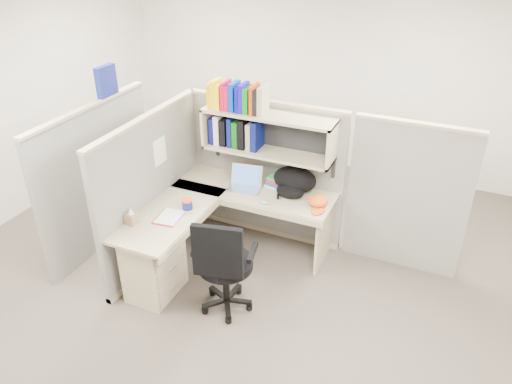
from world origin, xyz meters
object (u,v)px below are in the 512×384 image
at_px(snack_canister, 187,204).
at_px(task_chair, 225,279).
at_px(desk, 182,245).
at_px(backpack, 293,182).
at_px(laptop, 244,179).

relative_size(snack_canister, task_chair, 0.10).
relative_size(desk, snack_canister, 15.84).
height_order(desk, backpack, backpack).
xyz_separation_m(laptop, task_chair, (0.28, -1.05, -0.47)).
height_order(laptop, snack_canister, laptop).
xyz_separation_m(desk, laptop, (0.31, 0.82, 0.41)).
relative_size(desk, task_chair, 1.62).
height_order(desk, laptop, laptop).
relative_size(desk, laptop, 5.15).
xyz_separation_m(snack_canister, task_chair, (0.64, -0.46, -0.41)).
relative_size(laptop, task_chair, 0.32).
relative_size(laptop, snack_canister, 3.08).
xyz_separation_m(backpack, task_chair, (-0.22, -1.18, -0.49)).
relative_size(desk, backpack, 3.73).
xyz_separation_m(desk, snack_canister, (-0.05, 0.23, 0.35)).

